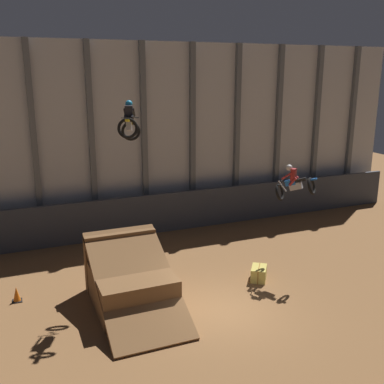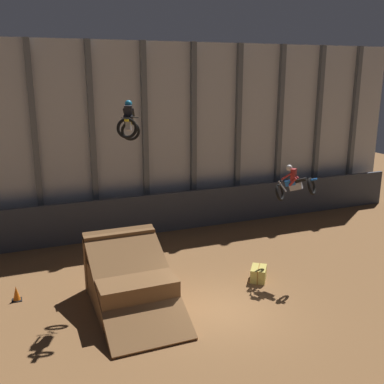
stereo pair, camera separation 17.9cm
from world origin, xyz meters
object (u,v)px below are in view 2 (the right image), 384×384
(traffic_cone_near_ramp, at_px, (16,294))
(rider_bike_left_air, at_px, (129,123))
(rider_bike_right_air, at_px, (294,184))
(dirt_ramp, at_px, (129,280))
(hay_bale_trackside, at_px, (259,274))

(traffic_cone_near_ramp, bearing_deg, rider_bike_left_air, -8.87)
(rider_bike_right_air, bearing_deg, traffic_cone_near_ramp, 134.40)
(dirt_ramp, bearing_deg, hay_bale_trackside, -2.79)
(dirt_ramp, height_order, hay_bale_trackside, dirt_ramp)
(rider_bike_right_air, bearing_deg, hay_bale_trackside, 151.87)
(rider_bike_right_air, relative_size, traffic_cone_near_ramp, 3.04)
(rider_bike_right_air, xyz_separation_m, traffic_cone_near_ramp, (-11.10, 1.62, -3.62))
(rider_bike_left_air, distance_m, rider_bike_right_air, 7.27)
(hay_bale_trackside, bearing_deg, traffic_cone_near_ramp, 168.63)
(rider_bike_right_air, height_order, traffic_cone_near_ramp, rider_bike_right_air)
(dirt_ramp, xyz_separation_m, rider_bike_right_air, (7.13, 0.01, 3.05))
(dirt_ramp, height_order, traffic_cone_near_ramp, dirt_ramp)
(traffic_cone_near_ramp, bearing_deg, rider_bike_right_air, -8.28)
(dirt_ramp, distance_m, rider_bike_right_air, 7.76)
(dirt_ramp, xyz_separation_m, rider_bike_left_air, (0.44, 0.94, 5.74))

